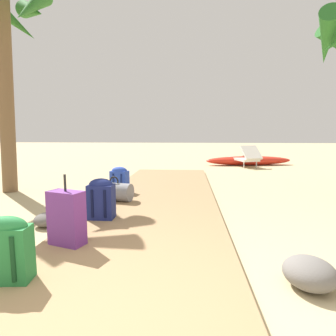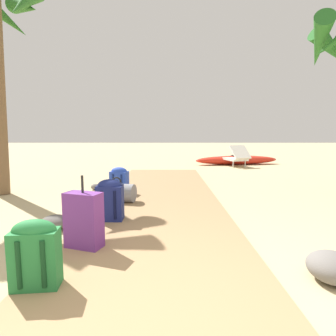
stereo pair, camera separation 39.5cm
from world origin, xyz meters
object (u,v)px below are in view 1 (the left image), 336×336
object	(u,v)px
backpack_blue	(120,179)
backpack_green	(8,247)
backpack_navy	(101,198)
kayak	(249,161)
suitcase_purple	(67,218)
duffel_bag_grey	(114,192)
lounge_chair	(245,157)

from	to	relation	value
backpack_blue	backpack_green	world-z (taller)	backpack_green
backpack_navy	backpack_green	size ratio (longest dim) A/B	1.05
backpack_blue	kayak	xyz separation A→B (m)	(3.56, 5.50, -0.17)
backpack_blue	suitcase_purple	bearing A→B (deg)	-88.00
duffel_bag_grey	suitcase_purple	bearing A→B (deg)	-89.57
backpack_blue	lounge_chair	world-z (taller)	lounge_chair
duffel_bag_grey	lounge_chair	xyz separation A→B (m)	(3.24, 5.68, 0.10)
suitcase_purple	kayak	bearing A→B (deg)	66.58
suitcase_purple	duffel_bag_grey	size ratio (longest dim) A/B	1.11
duffel_bag_grey	lounge_chair	bearing A→B (deg)	60.29
backpack_blue	lounge_chair	xyz separation A→B (m)	(3.31, 5.02, -0.01)
backpack_green	suitcase_purple	bearing A→B (deg)	79.52
suitcase_purple	kayak	distance (m)	8.74
suitcase_purple	kayak	size ratio (longest dim) A/B	0.22
backpack_navy	kayak	size ratio (longest dim) A/B	0.16
suitcase_purple	backpack_blue	size ratio (longest dim) A/B	1.47
backpack_navy	lounge_chair	distance (m)	7.37
duffel_bag_grey	backpack_green	bearing A→B (deg)	-92.68
duffel_bag_grey	kayak	size ratio (longest dim) A/B	0.20
duffel_bag_grey	lounge_chair	distance (m)	6.54
backpack_navy	backpack_blue	xyz separation A→B (m)	(-0.17, 1.64, -0.02)
suitcase_purple	backpack_navy	bearing A→B (deg)	84.87
backpack_green	lounge_chair	distance (m)	8.92
lounge_chair	backpack_blue	bearing A→B (deg)	-123.45
lounge_chair	kayak	bearing A→B (deg)	62.85
suitcase_purple	duffel_bag_grey	bearing A→B (deg)	90.43
suitcase_purple	duffel_bag_grey	xyz separation A→B (m)	(-0.01, 1.86, -0.12)
backpack_navy	backpack_green	distance (m)	1.62
kayak	backpack_green	bearing A→B (deg)	-112.42
backpack_navy	backpack_blue	distance (m)	1.65
backpack_green	lounge_chair	xyz separation A→B (m)	(3.36, 8.26, -0.02)
suitcase_purple	backpack_green	distance (m)	0.74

